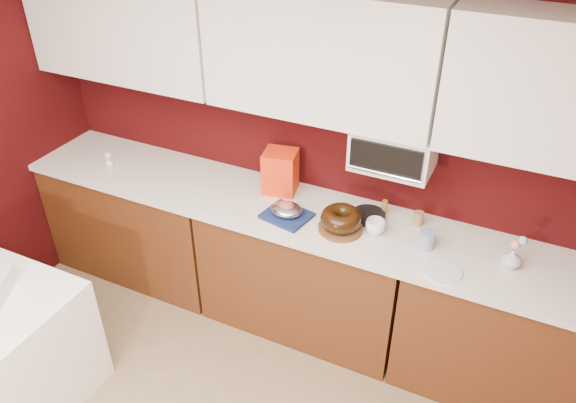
# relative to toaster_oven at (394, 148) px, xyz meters

# --- Properties ---
(wall_back) EXTENTS (4.00, 0.02, 2.50)m
(wall_back) POSITION_rel_toaster_oven_xyz_m (-0.45, 0.15, -0.12)
(wall_back) COLOR #360707
(wall_back) RESTS_ON floor
(base_cabinet_left) EXTENTS (1.31, 0.58, 0.86)m
(base_cabinet_left) POSITION_rel_toaster_oven_xyz_m (-1.78, -0.17, -0.95)
(base_cabinet_left) COLOR #542A10
(base_cabinet_left) RESTS_ON floor
(base_cabinet_center) EXTENTS (1.31, 0.58, 0.86)m
(base_cabinet_center) POSITION_rel_toaster_oven_xyz_m (-0.45, -0.17, -0.95)
(base_cabinet_center) COLOR #542A10
(base_cabinet_center) RESTS_ON floor
(base_cabinet_right) EXTENTS (1.31, 0.58, 0.86)m
(base_cabinet_right) POSITION_rel_toaster_oven_xyz_m (0.88, -0.17, -0.95)
(base_cabinet_right) COLOR #542A10
(base_cabinet_right) RESTS_ON floor
(countertop) EXTENTS (4.00, 0.62, 0.04)m
(countertop) POSITION_rel_toaster_oven_xyz_m (-0.45, -0.17, -0.49)
(countertop) COLOR silver
(countertop) RESTS_ON base_cabinet_center
(upper_cabinet_left) EXTENTS (1.31, 0.33, 0.70)m
(upper_cabinet_left) POSITION_rel_toaster_oven_xyz_m (-1.78, -0.02, 0.48)
(upper_cabinet_left) COLOR white
(upper_cabinet_left) RESTS_ON wall_back
(upper_cabinet_center) EXTENTS (1.31, 0.33, 0.70)m
(upper_cabinet_center) POSITION_rel_toaster_oven_xyz_m (-0.45, -0.02, 0.48)
(upper_cabinet_center) COLOR white
(upper_cabinet_center) RESTS_ON wall_back
(toaster_oven) EXTENTS (0.45, 0.30, 0.25)m
(toaster_oven) POSITION_rel_toaster_oven_xyz_m (0.00, 0.00, 0.00)
(toaster_oven) COLOR white
(toaster_oven) RESTS_ON upper_cabinet_center
(toaster_oven_door) EXTENTS (0.40, 0.02, 0.18)m
(toaster_oven_door) POSITION_rel_toaster_oven_xyz_m (0.00, -0.16, 0.00)
(toaster_oven_door) COLOR black
(toaster_oven_door) RESTS_ON toaster_oven
(toaster_oven_handle) EXTENTS (0.42, 0.02, 0.02)m
(toaster_oven_handle) POSITION_rel_toaster_oven_xyz_m (0.00, -0.18, -0.07)
(toaster_oven_handle) COLOR silver
(toaster_oven_handle) RESTS_ON toaster_oven
(cake_base) EXTENTS (0.28, 0.28, 0.02)m
(cake_base) POSITION_rel_toaster_oven_xyz_m (-0.20, -0.24, -0.46)
(cake_base) COLOR brown
(cake_base) RESTS_ON countertop
(bundt_cake) EXTENTS (0.29, 0.29, 0.10)m
(bundt_cake) POSITION_rel_toaster_oven_xyz_m (-0.20, -0.24, -0.39)
(bundt_cake) COLOR black
(bundt_cake) RESTS_ON cake_base
(navy_towel) EXTENTS (0.31, 0.28, 0.02)m
(navy_towel) POSITION_rel_toaster_oven_xyz_m (-0.54, -0.26, -0.46)
(navy_towel) COLOR navy
(navy_towel) RESTS_ON countertop
(foil_ham_nest) EXTENTS (0.23, 0.21, 0.07)m
(foil_ham_nest) POSITION_rel_toaster_oven_xyz_m (-0.54, -0.26, -0.42)
(foil_ham_nest) COLOR silver
(foil_ham_nest) RESTS_ON navy_towel
(roasted_ham) EXTENTS (0.11, 0.10, 0.06)m
(roasted_ham) POSITION_rel_toaster_oven_xyz_m (-0.54, -0.26, -0.40)
(roasted_ham) COLOR #AC564E
(roasted_ham) RESTS_ON foil_ham_nest
(pandoro_box) EXTENTS (0.24, 0.22, 0.28)m
(pandoro_box) POSITION_rel_toaster_oven_xyz_m (-0.71, -0.00, -0.33)
(pandoro_box) COLOR red
(pandoro_box) RESTS_ON countertop
(dark_pan) EXTENTS (0.25, 0.25, 0.04)m
(dark_pan) POSITION_rel_toaster_oven_xyz_m (-0.09, -0.06, -0.46)
(dark_pan) COLOR black
(dark_pan) RESTS_ON countertop
(coffee_mug) EXTENTS (0.13, 0.13, 0.11)m
(coffee_mug) POSITION_rel_toaster_oven_xyz_m (-0.01, -0.18, -0.42)
(coffee_mug) COLOR white
(coffee_mug) RESTS_ON countertop
(blue_jar) EXTENTS (0.12, 0.12, 0.11)m
(blue_jar) POSITION_rel_toaster_oven_xyz_m (0.29, -0.19, -0.42)
(blue_jar) COLOR navy
(blue_jar) RESTS_ON countertop
(flower_vase) EXTENTS (0.11, 0.11, 0.13)m
(flower_vase) POSITION_rel_toaster_oven_xyz_m (0.74, -0.16, -0.41)
(flower_vase) COLOR silver
(flower_vase) RESTS_ON countertop
(flower_pink) EXTENTS (0.05, 0.05, 0.05)m
(flower_pink) POSITION_rel_toaster_oven_xyz_m (0.74, -0.16, -0.33)
(flower_pink) COLOR pink
(flower_pink) RESTS_ON flower_vase
(flower_blue) EXTENTS (0.05, 0.05, 0.05)m
(flower_blue) POSITION_rel_toaster_oven_xyz_m (0.77, -0.14, -0.30)
(flower_blue) COLOR #96B7F1
(flower_blue) RESTS_ON flower_vase
(china_plate) EXTENTS (0.26, 0.26, 0.01)m
(china_plate) POSITION_rel_toaster_oven_xyz_m (0.42, -0.36, -0.47)
(china_plate) COLOR white
(china_plate) RESTS_ON countertop
(amber_bottle) EXTENTS (0.04, 0.04, 0.10)m
(amber_bottle) POSITION_rel_toaster_oven_xyz_m (-0.02, 0.03, -0.43)
(amber_bottle) COLOR olive
(amber_bottle) RESTS_ON countertop
(paper_cup) EXTENTS (0.06, 0.06, 0.09)m
(paper_cup) POSITION_rel_toaster_oven_xyz_m (0.19, 0.01, -0.43)
(paper_cup) COLOR olive
(paper_cup) RESTS_ON countertop
(egg_left) EXTENTS (0.06, 0.05, 0.04)m
(egg_left) POSITION_rel_toaster_oven_xyz_m (-1.93, -0.23, -0.45)
(egg_left) COLOR white
(egg_left) RESTS_ON countertop
(egg_right) EXTENTS (0.07, 0.06, 0.04)m
(egg_right) POSITION_rel_toaster_oven_xyz_m (-2.02, -0.14, -0.45)
(egg_right) COLOR white
(egg_right) RESTS_ON countertop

